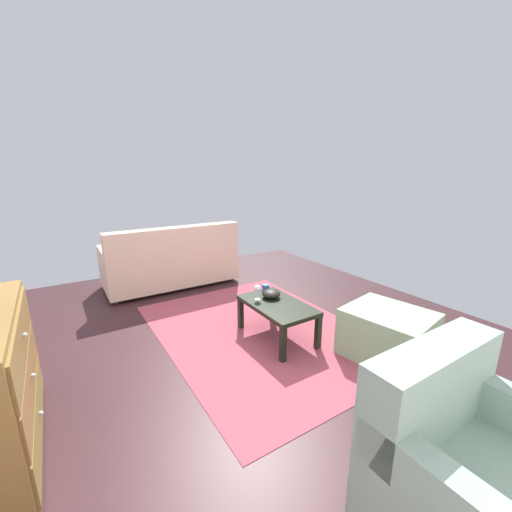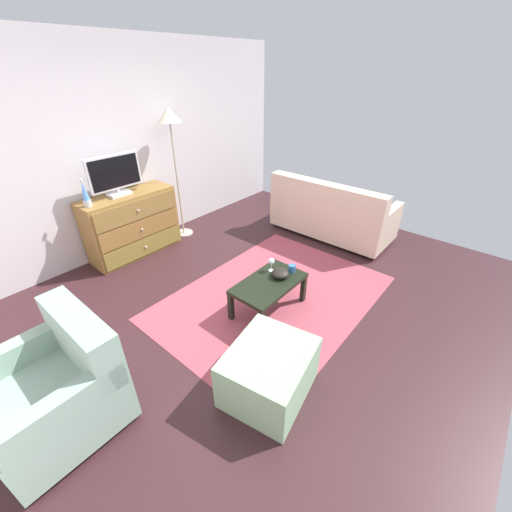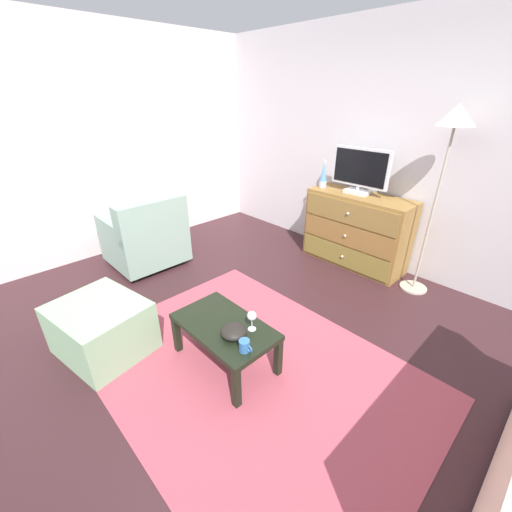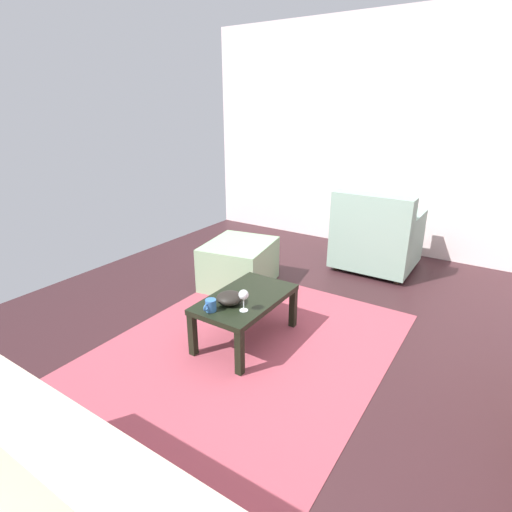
{
  "view_description": "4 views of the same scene",
  "coord_description": "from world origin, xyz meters",
  "px_view_note": "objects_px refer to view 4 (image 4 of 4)",
  "views": [
    {
      "loc": [
        -2.37,
        1.46,
        1.64
      ],
      "look_at": [
        0.02,
        -0.04,
        0.88
      ],
      "focal_mm": 22.58,
      "sensor_mm": 36.0,
      "label": 1
    },
    {
      "loc": [
        -2.18,
        -1.93,
        2.33
      ],
      "look_at": [
        -0.02,
        -0.12,
        0.63
      ],
      "focal_mm": 22.37,
      "sensor_mm": 36.0,
      "label": 2
    },
    {
      "loc": [
        1.57,
        -1.46,
        1.93
      ],
      "look_at": [
        0.07,
        -0.02,
        0.88
      ],
      "focal_mm": 22.78,
      "sensor_mm": 36.0,
      "label": 3
    },
    {
      "loc": [
        2.18,
        1.24,
        1.7
      ],
      "look_at": [
        0.04,
        -0.16,
        0.73
      ],
      "focal_mm": 27.93,
      "sensor_mm": 36.0,
      "label": 4
    }
  ],
  "objects_px": {
    "mug": "(211,305)",
    "armchair": "(376,238)",
    "coffee_table": "(246,303)",
    "wine_glass": "(244,295)",
    "bowl_decorative": "(230,298)",
    "ottoman": "(239,264)"
  },
  "relations": [
    {
      "from": "coffee_table",
      "to": "armchair",
      "type": "height_order",
      "value": "armchair"
    },
    {
      "from": "bowl_decorative",
      "to": "ottoman",
      "type": "distance_m",
      "value": 1.15
    },
    {
      "from": "wine_glass",
      "to": "bowl_decorative",
      "type": "height_order",
      "value": "wine_glass"
    },
    {
      "from": "coffee_table",
      "to": "bowl_decorative",
      "type": "relative_size",
      "value": 4.26
    },
    {
      "from": "mug",
      "to": "armchair",
      "type": "relative_size",
      "value": 0.13
    },
    {
      "from": "mug",
      "to": "armchair",
      "type": "bearing_deg",
      "value": 169.08
    },
    {
      "from": "armchair",
      "to": "wine_glass",
      "type": "bearing_deg",
      "value": -6.67
    },
    {
      "from": "coffee_table",
      "to": "bowl_decorative",
      "type": "bearing_deg",
      "value": -12.32
    },
    {
      "from": "wine_glass",
      "to": "ottoman",
      "type": "distance_m",
      "value": 1.27
    },
    {
      "from": "mug",
      "to": "armchair",
      "type": "distance_m",
      "value": 2.31
    },
    {
      "from": "ottoman",
      "to": "bowl_decorative",
      "type": "bearing_deg",
      "value": 32.15
    },
    {
      "from": "coffee_table",
      "to": "mug",
      "type": "xyz_separation_m",
      "value": [
        0.32,
        -0.07,
        0.1
      ]
    },
    {
      "from": "mug",
      "to": "ottoman",
      "type": "height_order",
      "value": "mug"
    },
    {
      "from": "wine_glass",
      "to": "coffee_table",
      "type": "bearing_deg",
      "value": -148.82
    },
    {
      "from": "mug",
      "to": "coffee_table",
      "type": "bearing_deg",
      "value": 166.74
    },
    {
      "from": "coffee_table",
      "to": "ottoman",
      "type": "height_order",
      "value": "ottoman"
    },
    {
      "from": "mug",
      "to": "armchair",
      "type": "height_order",
      "value": "armchair"
    },
    {
      "from": "armchair",
      "to": "mug",
      "type": "bearing_deg",
      "value": -10.92
    },
    {
      "from": "coffee_table",
      "to": "bowl_decorative",
      "type": "xyz_separation_m",
      "value": [
        0.15,
        -0.03,
        0.1
      ]
    },
    {
      "from": "coffee_table",
      "to": "mug",
      "type": "distance_m",
      "value": 0.34
    },
    {
      "from": "bowl_decorative",
      "to": "armchair",
      "type": "height_order",
      "value": "armchair"
    },
    {
      "from": "wine_glass",
      "to": "mug",
      "type": "bearing_deg",
      "value": -55.43
    }
  ]
}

